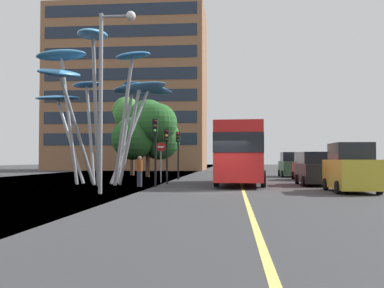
{
  "coord_description": "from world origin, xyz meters",
  "views": [
    {
      "loc": [
        0.52,
        -21.95,
        1.55
      ],
      "look_at": [
        -1.97,
        5.78,
        2.5
      ],
      "focal_mm": 42.49,
      "sensor_mm": 36.0,
      "label": 1
    }
  ],
  "objects_px": {
    "car_side_street": "(291,165)",
    "pedestrian": "(140,171)",
    "car_parked_near": "(351,169)",
    "traffic_light_island_mid": "(178,145)",
    "car_parked_mid": "(316,170)",
    "no_entry_sign": "(161,156)",
    "street_lamp": "(108,78)",
    "traffic_light_kerb_far": "(167,144)",
    "red_bus": "(241,151)",
    "leaf_sculpture": "(100,82)",
    "car_parked_far": "(307,167)",
    "traffic_light_kerb_near": "(155,138)"
  },
  "relations": [
    {
      "from": "traffic_light_kerb_far",
      "to": "pedestrian",
      "type": "relative_size",
      "value": 1.98
    },
    {
      "from": "leaf_sculpture",
      "to": "car_parked_near",
      "type": "relative_size",
      "value": 2.38
    },
    {
      "from": "traffic_light_island_mid",
      "to": "car_parked_far",
      "type": "distance_m",
      "value": 9.95
    },
    {
      "from": "car_parked_near",
      "to": "no_entry_sign",
      "type": "xyz_separation_m",
      "value": [
        -10.38,
        8.09,
        0.7
      ]
    },
    {
      "from": "traffic_light_island_mid",
      "to": "leaf_sculpture",
      "type": "bearing_deg",
      "value": -122.43
    },
    {
      "from": "car_parked_near",
      "to": "traffic_light_kerb_far",
      "type": "bearing_deg",
      "value": 146.24
    },
    {
      "from": "street_lamp",
      "to": "car_side_street",
      "type": "bearing_deg",
      "value": 63.13
    },
    {
      "from": "street_lamp",
      "to": "no_entry_sign",
      "type": "distance_m",
      "value": 10.76
    },
    {
      "from": "traffic_light_kerb_near",
      "to": "pedestrian",
      "type": "xyz_separation_m",
      "value": [
        -1.0,
        0.54,
        -1.88
      ]
    },
    {
      "from": "traffic_light_kerb_near",
      "to": "pedestrian",
      "type": "relative_size",
      "value": 2.18
    },
    {
      "from": "car_parked_near",
      "to": "car_side_street",
      "type": "distance_m",
      "value": 19.35
    },
    {
      "from": "leaf_sculpture",
      "to": "car_parked_far",
      "type": "xyz_separation_m",
      "value": [
        13.86,
        7.6,
        -5.39
      ]
    },
    {
      "from": "car_parked_mid",
      "to": "car_parked_far",
      "type": "xyz_separation_m",
      "value": [
        0.66,
        7.24,
        0.04
      ]
    },
    {
      "from": "car_parked_mid",
      "to": "street_lamp",
      "type": "height_order",
      "value": "street_lamp"
    },
    {
      "from": "pedestrian",
      "to": "traffic_light_island_mid",
      "type": "bearing_deg",
      "value": 81.68
    },
    {
      "from": "red_bus",
      "to": "leaf_sculpture",
      "type": "xyz_separation_m",
      "value": [
        -8.73,
        -0.8,
        4.28
      ]
    },
    {
      "from": "leaf_sculpture",
      "to": "car_parked_far",
      "type": "distance_m",
      "value": 16.7
    },
    {
      "from": "car_side_street",
      "to": "street_lamp",
      "type": "bearing_deg",
      "value": -116.87
    },
    {
      "from": "traffic_light_kerb_near",
      "to": "traffic_light_island_mid",
      "type": "xyz_separation_m",
      "value": [
        0.22,
        8.85,
        -0.11
      ]
    },
    {
      "from": "traffic_light_island_mid",
      "to": "car_parked_far",
      "type": "relative_size",
      "value": 0.85
    },
    {
      "from": "car_parked_mid",
      "to": "pedestrian",
      "type": "relative_size",
      "value": 2.51
    },
    {
      "from": "no_entry_sign",
      "to": "pedestrian",
      "type": "bearing_deg",
      "value": -96.22
    },
    {
      "from": "red_bus",
      "to": "car_parked_far",
      "type": "distance_m",
      "value": 8.6
    },
    {
      "from": "car_parked_mid",
      "to": "car_side_street",
      "type": "height_order",
      "value": "car_side_street"
    },
    {
      "from": "car_side_street",
      "to": "pedestrian",
      "type": "height_order",
      "value": "car_side_street"
    },
    {
      "from": "car_parked_mid",
      "to": "street_lamp",
      "type": "xyz_separation_m",
      "value": [
        -10.59,
        -7.79,
        4.28
      ]
    },
    {
      "from": "car_parked_near",
      "to": "car_parked_mid",
      "type": "relative_size",
      "value": 0.98
    },
    {
      "from": "no_entry_sign",
      "to": "car_side_street",
      "type": "bearing_deg",
      "value": 48.22
    },
    {
      "from": "red_bus",
      "to": "traffic_light_kerb_far",
      "type": "relative_size",
      "value": 3.02
    },
    {
      "from": "traffic_light_kerb_far",
      "to": "pedestrian",
      "type": "xyz_separation_m",
      "value": [
        -1.13,
        -3.0,
        -1.63
      ]
    },
    {
      "from": "car_side_street",
      "to": "car_parked_far",
      "type": "bearing_deg",
      "value": -86.39
    },
    {
      "from": "traffic_light_island_mid",
      "to": "no_entry_sign",
      "type": "relative_size",
      "value": 1.36
    },
    {
      "from": "leaf_sculpture",
      "to": "car_parked_near",
      "type": "bearing_deg",
      "value": -21.25
    },
    {
      "from": "traffic_light_kerb_far",
      "to": "no_entry_sign",
      "type": "xyz_separation_m",
      "value": [
        -0.63,
        1.58,
        -0.73
      ]
    },
    {
      "from": "red_bus",
      "to": "car_parked_near",
      "type": "bearing_deg",
      "value": -50.64
    },
    {
      "from": "car_parked_far",
      "to": "leaf_sculpture",
      "type": "bearing_deg",
      "value": -151.24
    },
    {
      "from": "street_lamp",
      "to": "car_parked_mid",
      "type": "bearing_deg",
      "value": 36.31
    },
    {
      "from": "car_side_street",
      "to": "leaf_sculpture",
      "type": "bearing_deg",
      "value": -133.86
    },
    {
      "from": "traffic_light_island_mid",
      "to": "pedestrian",
      "type": "bearing_deg",
      "value": -98.32
    },
    {
      "from": "car_parked_mid",
      "to": "car_parked_near",
      "type": "bearing_deg",
      "value": -84.22
    },
    {
      "from": "car_parked_near",
      "to": "traffic_light_island_mid",
      "type": "bearing_deg",
      "value": 129.25
    },
    {
      "from": "leaf_sculpture",
      "to": "street_lamp",
      "type": "height_order",
      "value": "leaf_sculpture"
    },
    {
      "from": "car_parked_far",
      "to": "car_side_street",
      "type": "xyz_separation_m",
      "value": [
        -0.4,
        6.39,
        0.05
      ]
    },
    {
      "from": "leaf_sculpture",
      "to": "traffic_light_kerb_far",
      "type": "distance_m",
      "value": 5.69
    },
    {
      "from": "leaf_sculpture",
      "to": "traffic_light_kerb_near",
      "type": "height_order",
      "value": "leaf_sculpture"
    },
    {
      "from": "street_lamp",
      "to": "no_entry_sign",
      "type": "bearing_deg",
      "value": 85.53
    },
    {
      "from": "no_entry_sign",
      "to": "car_parked_mid",
      "type": "bearing_deg",
      "value": -13.62
    },
    {
      "from": "traffic_light_island_mid",
      "to": "street_lamp",
      "type": "xyz_separation_m",
      "value": [
        -1.51,
        -13.89,
        2.58
      ]
    },
    {
      "from": "car_parked_near",
      "to": "car_parked_far",
      "type": "bearing_deg",
      "value": 89.63
    },
    {
      "from": "traffic_light_kerb_far",
      "to": "car_parked_near",
      "type": "xyz_separation_m",
      "value": [
        9.75,
        -6.52,
        -1.42
      ]
    }
  ]
}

